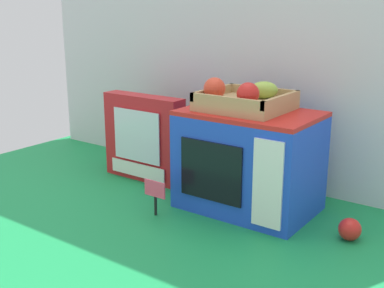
# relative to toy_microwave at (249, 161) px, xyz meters

# --- Properties ---
(ground_plane) EXTENTS (1.70, 1.70, 0.00)m
(ground_plane) POSITION_rel_toy_microwave_xyz_m (-0.20, 0.02, -0.14)
(ground_plane) COLOR #198C47
(ground_plane) RESTS_ON ground
(display_back_panel) EXTENTS (1.61, 0.03, 0.77)m
(display_back_panel) POSITION_rel_toy_microwave_xyz_m (-0.20, 0.23, 0.24)
(display_back_panel) COLOR silver
(display_back_panel) RESTS_ON ground
(toy_microwave) EXTENTS (0.37, 0.25, 0.28)m
(toy_microwave) POSITION_rel_toy_microwave_xyz_m (0.00, 0.00, 0.00)
(toy_microwave) COLOR blue
(toy_microwave) RESTS_ON ground
(food_groups_crate) EXTENTS (0.23, 0.21, 0.09)m
(food_groups_crate) POSITION_rel_toy_microwave_xyz_m (-0.02, 0.01, 0.17)
(food_groups_crate) COLOR tan
(food_groups_crate) RESTS_ON toy_microwave
(cookie_set_box) EXTENTS (0.30, 0.07, 0.28)m
(cookie_set_box) POSITION_rel_toy_microwave_xyz_m (-0.40, 0.01, -0.00)
(cookie_set_box) COLOR red
(cookie_set_box) RESTS_ON ground
(price_sign) EXTENTS (0.07, 0.01, 0.10)m
(price_sign) POSITION_rel_toy_microwave_xyz_m (-0.18, -0.20, -0.07)
(price_sign) COLOR black
(price_sign) RESTS_ON ground
(loose_toy_apple) EXTENTS (0.06, 0.06, 0.06)m
(loose_toy_apple) POSITION_rel_toy_microwave_xyz_m (0.31, -0.03, -0.11)
(loose_toy_apple) COLOR red
(loose_toy_apple) RESTS_ON ground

